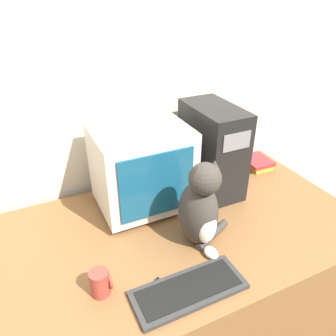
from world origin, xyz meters
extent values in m
cube|color=beige|center=(0.00, 1.02, 1.25)|extent=(7.00, 0.05, 2.50)
cube|color=brown|center=(0.00, 0.48, 0.38)|extent=(1.71, 0.96, 0.77)
cube|color=beige|center=(-0.09, 0.73, 0.78)|extent=(0.31, 0.22, 0.02)
cube|color=beige|center=(-0.09, 0.73, 0.99)|extent=(0.44, 0.36, 0.40)
cube|color=navy|center=(-0.09, 0.54, 0.99)|extent=(0.35, 0.01, 0.31)
cube|color=black|center=(0.30, 0.72, 1.00)|extent=(0.21, 0.38, 0.47)
cube|color=slate|center=(0.30, 0.52, 1.13)|extent=(0.15, 0.01, 0.08)
cube|color=#2D2D2D|center=(-0.14, 0.14, 0.78)|extent=(0.43, 0.17, 0.02)
cube|color=black|center=(-0.14, 0.14, 0.79)|extent=(0.39, 0.13, 0.00)
ellipsoid|color=#38332D|center=(0.02, 0.37, 0.92)|extent=(0.17, 0.20, 0.30)
ellipsoid|color=beige|center=(0.02, 0.30, 0.90)|extent=(0.09, 0.06, 0.17)
sphere|color=#38332D|center=(0.02, 0.34, 1.11)|extent=(0.14, 0.14, 0.13)
cone|color=#38332D|center=(-0.01, 0.34, 1.16)|extent=(0.04, 0.04, 0.04)
cone|color=#38332D|center=(0.06, 0.34, 1.16)|extent=(0.04, 0.04, 0.04)
ellipsoid|color=beige|center=(0.03, 0.26, 0.79)|extent=(0.06, 0.08, 0.04)
cylinder|color=#38332D|center=(0.09, 0.36, 0.78)|extent=(0.21, 0.13, 0.03)
cube|color=gold|center=(0.69, 0.80, 0.78)|extent=(0.14, 0.18, 0.03)
cube|color=red|center=(0.69, 0.79, 0.81)|extent=(0.16, 0.18, 0.02)
cylinder|color=black|center=(-0.28, 0.21, 0.77)|extent=(0.13, 0.08, 0.01)
cylinder|color=#9E382D|center=(-0.44, 0.28, 0.82)|extent=(0.07, 0.07, 0.10)
torus|color=#9E382D|center=(-0.40, 0.28, 0.82)|extent=(0.01, 0.07, 0.07)
camera|label=1|loc=(-0.57, -0.57, 1.77)|focal=35.00mm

